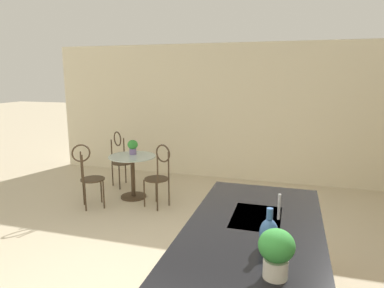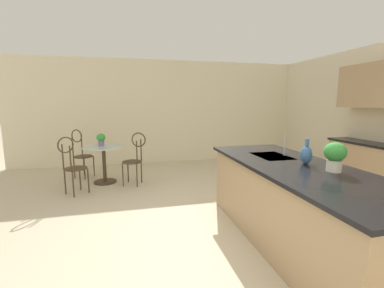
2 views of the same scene
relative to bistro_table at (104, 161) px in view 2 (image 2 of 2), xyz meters
The scene contains 11 objects.
ground_plane 3.05m from the bistro_table, 29.41° to the left, with size 40.00×40.00×0.00m, color beige.
wall_left_window 2.38m from the bistro_table, 137.78° to the left, with size 0.12×7.80×2.70m, color beige.
kitchen_island 3.74m from the bistro_table, 38.54° to the left, with size 2.80×1.06×0.92m.
bistro_table is the anchor object (origin of this frame).
chair_near_window 0.67m from the bistro_table, 64.68° to the left, with size 0.49×0.52×1.04m.
chair_by_island 0.77m from the bistro_table, 37.97° to the right, with size 0.53×0.53×1.04m.
chair_toward_desk 0.75m from the bistro_table, 136.05° to the right, with size 0.53×0.53×1.04m.
sink_faucet 3.51m from the bistro_table, 46.56° to the left, with size 0.02×0.02×0.22m, color #B2B5BA.
potted_plant_on_table 0.46m from the bistro_table, 159.44° to the right, with size 0.18×0.18×0.25m.
potted_plant_counter_near 4.15m from the bistro_table, 38.07° to the left, with size 0.21×0.21×0.30m.
vase_on_counter 3.83m from the bistro_table, 40.57° to the left, with size 0.13×0.13×0.29m.
Camera 2 is at (2.76, -0.94, 1.61)m, focal length 24.39 mm.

